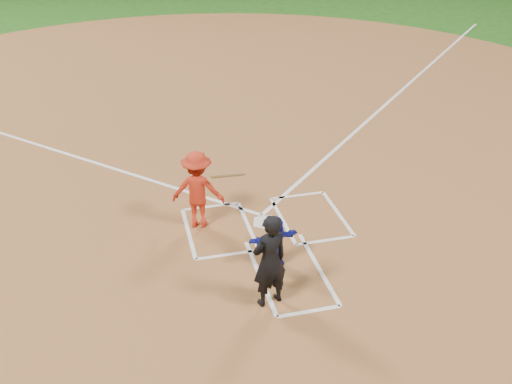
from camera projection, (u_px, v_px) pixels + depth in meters
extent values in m
plane|color=#1B4E13|center=(265.00, 223.00, 11.74)|extent=(120.00, 120.00, 0.00)
cylinder|color=brown|center=(213.00, 117.00, 16.80)|extent=(28.00, 28.00, 0.01)
cylinder|color=silver|center=(265.00, 222.00, 11.73)|extent=(0.60, 0.60, 0.02)
imported|color=#131AA1|center=(275.00, 241.00, 10.24)|extent=(0.98, 0.42, 1.02)
imported|color=black|center=(270.00, 261.00, 9.17)|extent=(0.71, 0.56, 1.70)
cube|color=white|center=(211.00, 206.00, 12.30)|extent=(1.22, 0.08, 0.01)
cube|color=white|center=(228.00, 255.00, 10.75)|extent=(1.22, 0.08, 0.01)
cube|color=white|center=(248.00, 225.00, 11.65)|extent=(0.08, 1.83, 0.01)
cube|color=white|center=(189.00, 233.00, 11.39)|extent=(0.08, 1.83, 0.01)
cube|color=white|center=(297.00, 195.00, 12.71)|extent=(1.22, 0.08, 0.01)
cube|color=white|center=(326.00, 240.00, 11.16)|extent=(1.22, 0.08, 0.01)
cube|color=white|center=(283.00, 220.00, 11.81)|extent=(0.08, 1.83, 0.01)
cube|color=white|center=(338.00, 213.00, 12.07)|extent=(0.08, 1.83, 0.01)
cube|color=white|center=(260.00, 276.00, 10.18)|extent=(0.08, 2.20, 0.01)
cube|color=white|center=(318.00, 267.00, 10.41)|extent=(0.08, 2.20, 0.01)
cube|color=white|center=(309.00, 311.00, 9.37)|extent=(1.10, 0.08, 0.01)
cube|color=white|center=(410.00, 83.00, 19.45)|extent=(14.21, 14.21, 0.01)
imported|color=red|center=(198.00, 190.00, 11.27)|extent=(1.19, 0.90, 1.63)
cylinder|color=brown|center=(228.00, 175.00, 11.12)|extent=(0.78, 0.44, 0.28)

